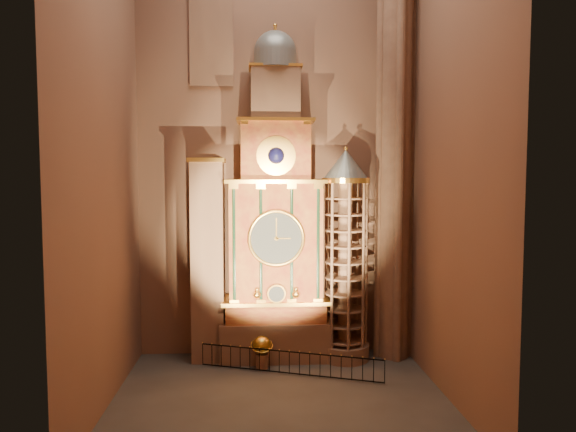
{
  "coord_description": "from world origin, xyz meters",
  "views": [
    {
      "loc": [
        -1.03,
        -20.75,
        9.12
      ],
      "look_at": [
        0.51,
        3.0,
        7.46
      ],
      "focal_mm": 32.0,
      "sensor_mm": 36.0,
      "label": 1
    }
  ],
  "objects": [
    {
      "name": "stair_turret",
      "position": [
        3.5,
        4.7,
        5.27
      ],
      "size": [
        2.5,
        2.5,
        10.8
      ],
      "color": "#8C634C",
      "rests_on": "floor"
    },
    {
      "name": "astronomical_clock",
      "position": [
        0.0,
        4.96,
        6.68
      ],
      "size": [
        5.6,
        2.41,
        16.7
      ],
      "color": "#8C634C",
      "rests_on": "floor"
    },
    {
      "name": "iron_railing",
      "position": [
        0.54,
        2.66,
        0.59
      ],
      "size": [
        8.35,
        2.91,
        1.08
      ],
      "color": "black",
      "rests_on": "floor"
    },
    {
      "name": "stained_glass_window",
      "position": [
        -3.2,
        5.92,
        16.5
      ],
      "size": [
        2.2,
        0.14,
        5.2
      ],
      "color": "navy",
      "rests_on": "wall_back"
    },
    {
      "name": "celestial_globe",
      "position": [
        -0.73,
        3.6,
        0.95
      ],
      "size": [
        1.2,
        1.15,
        1.59
      ],
      "color": "#8C634C",
      "rests_on": "floor"
    },
    {
      "name": "wall_left",
      "position": [
        -7.0,
        0.0,
        11.0
      ],
      "size": [
        0.0,
        22.0,
        22.0
      ],
      "primitive_type": "plane",
      "rotation": [
        1.57,
        0.0,
        1.57
      ],
      "color": "#885E49",
      "rests_on": "floor"
    },
    {
      "name": "floor",
      "position": [
        0.0,
        0.0,
        0.0
      ],
      "size": [
        14.0,
        14.0,
        0.0
      ],
      "primitive_type": "plane",
      "color": "#383330",
      "rests_on": "ground"
    },
    {
      "name": "gothic_pier",
      "position": [
        6.1,
        5.0,
        11.0
      ],
      "size": [
        2.04,
        2.04,
        22.0
      ],
      "color": "#8C634C",
      "rests_on": "floor"
    },
    {
      "name": "wall_back",
      "position": [
        0.0,
        6.0,
        11.0
      ],
      "size": [
        22.0,
        0.0,
        22.0
      ],
      "primitive_type": "plane",
      "rotation": [
        1.57,
        0.0,
        0.0
      ],
      "color": "#885E49",
      "rests_on": "floor"
    },
    {
      "name": "wall_right",
      "position": [
        7.0,
        0.0,
        11.0
      ],
      "size": [
        0.0,
        22.0,
        22.0
      ],
      "primitive_type": "plane",
      "rotation": [
        1.57,
        0.0,
        -1.57
      ],
      "color": "#885E49",
      "rests_on": "floor"
    },
    {
      "name": "portrait_tower",
      "position": [
        -3.4,
        4.98,
        5.15
      ],
      "size": [
        1.8,
        1.6,
        10.2
      ],
      "color": "#8C634C",
      "rests_on": "floor"
    }
  ]
}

